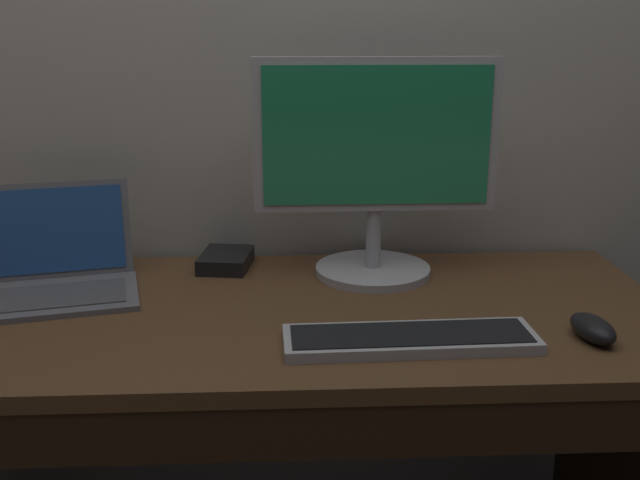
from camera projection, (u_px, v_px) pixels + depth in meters
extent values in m
cube|color=brown|center=(277.00, 315.00, 1.48)|extent=(1.57, 0.69, 0.03)
cube|color=#322113|center=(627.00, 463.00, 1.62)|extent=(0.06, 0.63, 0.69)
cube|color=#322113|center=(276.00, 431.00, 1.18)|extent=(1.51, 0.02, 0.10)
cube|color=slate|center=(61.00, 297.00, 1.52)|extent=(0.35, 0.29, 0.01)
cube|color=#505054|center=(60.00, 295.00, 1.51)|extent=(0.28, 0.20, 0.00)
cube|color=slate|center=(59.00, 230.00, 1.60)|extent=(0.30, 0.11, 0.21)
cube|color=#28569E|center=(59.00, 230.00, 1.60)|extent=(0.27, 0.09, 0.18)
cylinder|color=#B7B7BC|center=(373.00, 270.00, 1.67)|extent=(0.26, 0.26, 0.02)
cylinder|color=#B7B7BC|center=(373.00, 238.00, 1.65)|extent=(0.03, 0.03, 0.13)
cube|color=#B7B7BC|center=(376.00, 135.00, 1.57)|extent=(0.52, 0.02, 0.33)
cube|color=#23935B|center=(377.00, 136.00, 1.56)|extent=(0.48, 0.00, 0.29)
cube|color=#BCBCC1|center=(410.00, 339.00, 1.30)|extent=(0.45, 0.14, 0.02)
cube|color=black|center=(410.00, 334.00, 1.30)|extent=(0.42, 0.12, 0.00)
ellipsoid|color=black|center=(593.00, 328.00, 1.32)|extent=(0.08, 0.12, 0.04)
cube|color=black|center=(226.00, 260.00, 1.71)|extent=(0.13, 0.16, 0.04)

